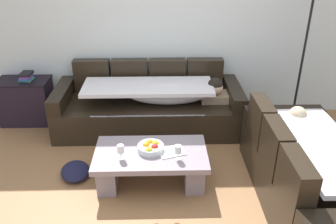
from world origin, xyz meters
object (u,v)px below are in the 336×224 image
wine_glass_near_left (121,149)px  open_magazine (171,152)px  couch_along_wall (152,106)px  coffee_table (151,163)px  crumpled_garment (75,171)px  wine_glass_near_right (178,150)px  side_cabinet (26,101)px  fruit_bowl (151,147)px  book_stack_on_cabinet (26,76)px  couch_near_window (307,173)px  floor_lamp (302,48)px

wine_glass_near_left → open_magazine: size_ratio=0.59×
couch_along_wall → coffee_table: couch_along_wall is taller
coffee_table → crumpled_garment: 0.89m
coffee_table → wine_glass_near_right: bearing=-27.8°
side_cabinet → crumpled_garment: 1.65m
fruit_bowl → wine_glass_near_right: (0.28, -0.17, 0.07)m
fruit_bowl → crumpled_garment: fruit_bowl is taller
coffee_table → fruit_bowl: size_ratio=4.29×
fruit_bowl → side_cabinet: 2.30m
book_stack_on_cabinet → crumpled_garment: (0.87, -1.32, -0.64)m
couch_near_window → side_cabinet: bearing=61.9°
couch_near_window → crumpled_garment: bearing=79.1°
open_magazine → floor_lamp: size_ratio=0.14×
couch_along_wall → floor_lamp: floor_lamp is taller
wine_glass_near_right → crumpled_garment: size_ratio=0.42×
side_cabinet → book_stack_on_cabinet: 0.38m
couch_near_window → wine_glass_near_right: couch_near_window is taller
wine_glass_near_right → floor_lamp: (1.70, 1.45, 0.62)m
wine_glass_near_left → side_cabinet: size_ratio=0.23×
fruit_bowl → crumpled_garment: (-0.86, 0.09, -0.36)m
fruit_bowl → couch_along_wall: bearing=90.4°
coffee_table → floor_lamp: floor_lamp is taller
side_cabinet → crumpled_garment: side_cabinet is taller
couch_near_window → open_magazine: (-1.33, 0.34, 0.05)m
coffee_table → open_magazine: (0.22, -0.01, 0.15)m
couch_near_window → floor_lamp: floor_lamp is taller
wine_glass_near_left → crumpled_garment: size_ratio=0.42×
wine_glass_near_left → couch_near_window: bearing=-6.9°
coffee_table → side_cabinet: side_cabinet is taller
couch_near_window → book_stack_on_cabinet: 3.76m
fruit_bowl → side_cabinet: size_ratio=0.39×
couch_along_wall → crumpled_garment: couch_along_wall is taller
couch_along_wall → couch_near_window: bearing=-45.1°
open_magazine → crumpled_garment: 1.14m
wine_glass_near_right → couch_near_window: bearing=-9.0°
crumpled_garment → book_stack_on_cabinet: bearing=123.4°
couch_along_wall → couch_near_window: size_ratio=1.28×
couch_along_wall → wine_glass_near_right: size_ratio=15.05×
wine_glass_near_right → crumpled_garment: wine_glass_near_right is taller
couch_along_wall → coffee_table: size_ratio=2.08×
fruit_bowl → floor_lamp: size_ratio=0.14×
wine_glass_near_left → book_stack_on_cabinet: 2.13m
wine_glass_near_left → side_cabinet: bearing=133.8°
coffee_table → wine_glass_near_right: 0.41m
couch_along_wall → crumpled_garment: (-0.85, -1.10, -0.27)m
floor_lamp → crumpled_garment: (-2.84, -1.19, -1.06)m
couch_near_window → coffee_table: 1.59m
coffee_table → fruit_bowl: bearing=83.8°
book_stack_on_cabinet → wine_glass_near_right: bearing=-38.2°
coffee_table → wine_glass_near_right: size_ratio=7.23×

